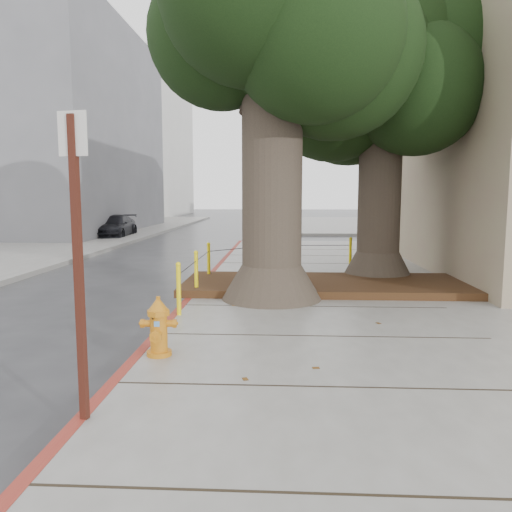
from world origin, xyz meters
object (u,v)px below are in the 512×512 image
Objects in this scene: fire_hydrant at (159,327)px; signpost at (78,250)px; car_silver at (392,230)px; car_dark at (114,227)px; car_red at (479,225)px.

signpost is (-0.25, -1.89, 1.22)m from fire_hydrant.
car_silver is (7.19, 20.06, -1.22)m from signpost.
fire_hydrant is 0.19× the size of car_dark.
fire_hydrant is 0.19× the size of car_red.
car_dark is (-6.92, 21.18, -1.16)m from signpost.
car_red is 0.99× the size of car_dark.
car_silver is (6.94, 18.17, 0.00)m from fire_hydrant.
car_silver is at bearing -6.89° from car_dark.
fire_hydrant is 2.26m from signpost.
signpost reaches higher than car_red.
car_dark is at bearing 85.15° from car_red.
signpost is at bearing -99.94° from fire_hydrant.
signpost reaches higher than car_silver.
car_dark reaches higher than car_silver.
car_silver is at bearing 81.59° from signpost.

